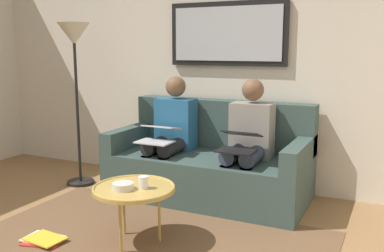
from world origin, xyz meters
TOP-DOWN VIEW (x-y plane):
  - wall_rear at (0.00, -2.60)m, footprint 6.00×0.12m
  - area_rug at (0.00, -0.85)m, footprint 2.60×1.80m
  - couch at (0.00, -2.12)m, footprint 1.86×0.90m
  - framed_mirror at (0.00, -2.51)m, footprint 1.22×0.05m
  - coffee_table at (0.08, -0.90)m, footprint 0.60×0.60m
  - cup at (0.00, -0.91)m, footprint 0.07×0.07m
  - bowl at (0.12, -0.82)m, footprint 0.15×0.15m
  - person_left at (-0.39, -2.05)m, footprint 0.38×0.58m
  - laptop_black at (-0.39, -1.81)m, footprint 0.31×0.38m
  - person_right at (0.39, -2.05)m, footprint 0.38×0.58m
  - laptop_silver at (0.39, -1.80)m, footprint 0.32×0.36m
  - magazine_stack at (0.69, -0.62)m, footprint 0.32×0.26m
  - standing_lamp at (1.38, -1.85)m, footprint 0.32×0.32m

SIDE VIEW (x-z plane):
  - area_rug at x=0.00m, z-range 0.00..0.01m
  - magazine_stack at x=0.69m, z-range 0.00..0.04m
  - couch at x=0.00m, z-range -0.14..0.76m
  - coffee_table at x=0.08m, z-range 0.19..0.63m
  - bowl at x=0.12m, z-range 0.43..0.48m
  - cup at x=0.00m, z-range 0.43..0.52m
  - person_left at x=-0.39m, z-range 0.04..1.18m
  - person_right at x=0.39m, z-range 0.04..1.18m
  - laptop_silver at x=0.39m, z-range 0.56..0.71m
  - laptop_black at x=-0.39m, z-range 0.55..0.71m
  - wall_rear at x=0.00m, z-range 0.00..2.60m
  - standing_lamp at x=1.38m, z-range 0.54..2.20m
  - framed_mirror at x=0.00m, z-range 1.24..1.86m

